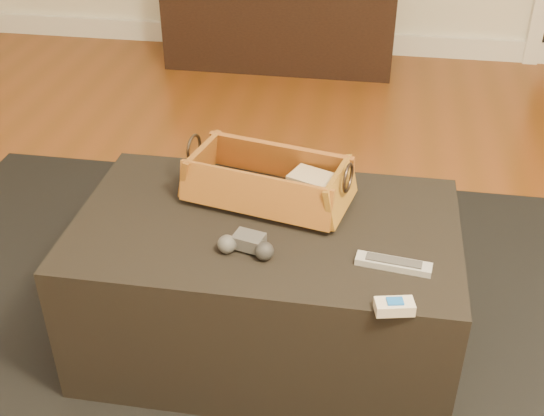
% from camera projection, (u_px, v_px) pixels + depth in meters
% --- Properties ---
extents(baseboard, '(5.00, 0.04, 0.12)m').
position_uv_depth(baseboard, '(380.00, 44.00, 3.98)').
color(baseboard, white).
rests_on(baseboard, floor).
extents(media_cabinet, '(1.24, 0.45, 0.49)m').
position_uv_depth(media_cabinet, '(281.00, 19.00, 3.77)').
color(media_cabinet, black).
rests_on(media_cabinet, floor).
extents(area_rug, '(2.60, 2.00, 0.01)m').
position_uv_depth(area_rug, '(263.00, 354.00, 1.96)').
color(area_rug, black).
rests_on(area_rug, floor).
extents(ottoman, '(1.00, 0.60, 0.42)m').
position_uv_depth(ottoman, '(266.00, 285.00, 1.88)').
color(ottoman, black).
rests_on(ottoman, area_rug).
extents(tv_remote, '(0.24, 0.08, 0.02)m').
position_uv_depth(tv_remote, '(258.00, 192.00, 1.84)').
color(tv_remote, black).
rests_on(tv_remote, wicker_basket).
extents(cloth_bundle, '(0.14, 0.12, 0.07)m').
position_uv_depth(cloth_bundle, '(313.00, 186.00, 1.83)').
color(cloth_bundle, tan).
rests_on(cloth_bundle, wicker_basket).
extents(wicker_basket, '(0.48, 0.32, 0.16)m').
position_uv_depth(wicker_basket, '(268.00, 183.00, 1.84)').
color(wicker_basket, '#B06327').
rests_on(wicker_basket, ottoman).
extents(game_controller, '(0.15, 0.09, 0.05)m').
position_uv_depth(game_controller, '(247.00, 245.00, 1.65)').
color(game_controller, '#3E3E41').
rests_on(game_controller, ottoman).
extents(silver_remote, '(0.18, 0.06, 0.02)m').
position_uv_depth(silver_remote, '(394.00, 264.00, 1.61)').
color(silver_remote, '#B7BAC0').
rests_on(silver_remote, ottoman).
extents(cream_gadget, '(0.09, 0.06, 0.03)m').
position_uv_depth(cream_gadget, '(394.00, 306.00, 1.48)').
color(cream_gadget, beige).
rests_on(cream_gadget, ottoman).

